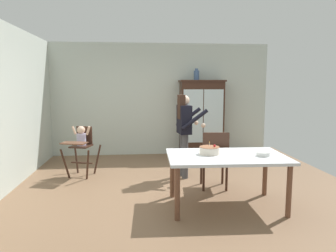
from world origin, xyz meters
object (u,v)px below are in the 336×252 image
at_px(dining_chair_far_side, 215,156).
at_px(adult_person, 184,125).
at_px(dining_table, 226,161).
at_px(birthday_cake, 209,150).
at_px(china_cabinet, 201,118).
at_px(high_chair_with_toddler, 81,142).
at_px(serving_bowl, 263,154).
at_px(ceramic_vase, 196,75).

bearing_deg(dining_chair_far_side, adult_person, -57.03).
distance_m(adult_person, dining_table, 1.55).
bearing_deg(birthday_cake, dining_table, -20.49).
bearing_deg(birthday_cake, china_cabinet, 80.45).
height_order(high_chair_with_toddler, birthday_cake, high_chair_with_toddler).
relative_size(adult_person, serving_bowl, 8.50).
height_order(dining_table, birthday_cake, birthday_cake).
relative_size(adult_person, birthday_cake, 5.47).
relative_size(adult_person, dining_table, 0.92).
bearing_deg(dining_table, ceramic_vase, 86.92).
bearing_deg(dining_chair_far_side, ceramic_vase, -88.11).
distance_m(serving_bowl, dining_chair_far_side, 0.97).
bearing_deg(adult_person, china_cabinet, -28.33).
bearing_deg(ceramic_vase, birthday_cake, -97.16).
xyz_separation_m(high_chair_with_toddler, serving_bowl, (2.77, -1.82, 0.11)).
relative_size(ceramic_vase, serving_bowl, 1.50).
xyz_separation_m(china_cabinet, dining_table, (-0.31, -3.23, -0.26)).
bearing_deg(serving_bowl, adult_person, 118.51).
distance_m(china_cabinet, dining_chair_far_side, 2.55).
bearing_deg(serving_bowl, china_cabinet, 93.03).
distance_m(china_cabinet, dining_table, 3.26).
bearing_deg(high_chair_with_toddler, dining_chair_far_side, -7.57).
bearing_deg(high_chair_with_toddler, serving_bowl, -17.58).
height_order(adult_person, dining_chair_far_side, adult_person).
bearing_deg(china_cabinet, serving_bowl, -86.97).
distance_m(china_cabinet, ceramic_vase, 1.03).
bearing_deg(ceramic_vase, serving_bowl, -84.69).
xyz_separation_m(adult_person, serving_bowl, (0.85, -1.57, -0.20)).
distance_m(high_chair_with_toddler, dining_chair_far_side, 2.51).
bearing_deg(birthday_cake, adult_person, 96.09).
height_order(ceramic_vase, high_chair_with_toddler, ceramic_vase).
distance_m(adult_person, serving_bowl, 1.80).
height_order(adult_person, serving_bowl, adult_person).
height_order(high_chair_with_toddler, adult_person, adult_person).
distance_m(birthday_cake, dining_chair_far_side, 0.73).
height_order(high_chair_with_toddler, dining_table, high_chair_with_toddler).
bearing_deg(china_cabinet, ceramic_vase, 178.42).
relative_size(ceramic_vase, dining_table, 0.16).
relative_size(china_cabinet, serving_bowl, 10.12).
bearing_deg(birthday_cake, dining_chair_far_side, 69.49).
bearing_deg(birthday_cake, high_chair_with_toddler, 141.52).
distance_m(ceramic_vase, dining_chair_far_side, 2.87).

